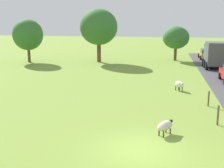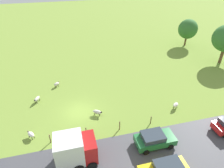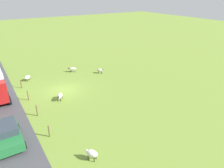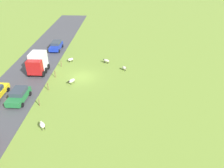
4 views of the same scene
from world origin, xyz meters
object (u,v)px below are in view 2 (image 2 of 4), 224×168
object	(u,v)px
sheep_4	(176,105)
truck_0	(75,150)
sheep_3	(97,112)
tree_0	(188,29)
car_1	(154,139)
sheep_1	(37,99)
sheep_0	(57,84)
sheep_2	(31,134)

from	to	relation	value
sheep_4	truck_0	distance (m)	14.58
sheep_3	tree_0	distance (m)	30.52
sheep_4	truck_0	bearing A→B (deg)	-69.76
car_1	sheep_1	bearing A→B (deg)	-131.00
truck_0	sheep_3	bearing A→B (deg)	152.38
truck_0	tree_0	bearing A→B (deg)	132.35
sheep_0	sheep_2	world-z (taller)	sheep_2
tree_0	truck_0	bearing A→B (deg)	-47.65
sheep_2	car_1	xyz separation A→B (m)	(4.34, 12.86, 0.41)
tree_0	truck_0	distance (m)	36.95
sheep_4	tree_0	size ratio (longest dim) A/B	0.18
sheep_3	car_1	xyz separation A→B (m)	(6.21, 4.98, 0.39)
sheep_1	tree_0	xyz separation A→B (m)	(-13.82, 31.63, 3.25)
sheep_3	sheep_4	xyz separation A→B (m)	(1.25, 10.35, 0.06)
truck_0	car_1	bearing A→B (deg)	90.48
sheep_0	tree_0	world-z (taller)	tree_0
sheep_4	truck_0	xyz separation A→B (m)	(5.02, -13.63, 1.26)
sheep_1	sheep_2	bearing A→B (deg)	-2.08
sheep_2	tree_0	distance (m)	38.01
sheep_2	sheep_4	xyz separation A→B (m)	(-0.61, 18.23, 0.07)
sheep_0	sheep_1	distance (m)	4.31
sheep_2	sheep_0	bearing A→B (deg)	163.37
sheep_0	sheep_2	distance (m)	10.40
sheep_4	car_1	size ratio (longest dim) A/B	0.25
truck_0	sheep_4	bearing A→B (deg)	110.24
truck_0	car_1	world-z (taller)	truck_0
sheep_2	sheep_4	distance (m)	18.24
sheep_2	sheep_3	world-z (taller)	sheep_3
sheep_3	tree_0	xyz separation A→B (m)	(-18.58, 23.99, 3.28)
sheep_1	sheep_3	bearing A→B (deg)	58.05
sheep_1	sheep_4	xyz separation A→B (m)	(6.02, 17.99, 0.04)
sheep_2	truck_0	xyz separation A→B (m)	(4.41, 4.60, 1.33)
sheep_1	tree_0	world-z (taller)	tree_0
sheep_1	truck_0	world-z (taller)	truck_0
sheep_2	car_1	size ratio (longest dim) A/B	0.26
sheep_3	truck_0	world-z (taller)	truck_0
truck_0	sheep_1	bearing A→B (deg)	-158.46
sheep_0	sheep_3	xyz separation A→B (m)	(8.10, 4.91, 0.01)
sheep_3	car_1	bearing A→B (deg)	38.75
sheep_3	truck_0	size ratio (longest dim) A/B	0.34
sheep_1	tree_0	distance (m)	34.67
tree_0	sheep_1	bearing A→B (deg)	-66.40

